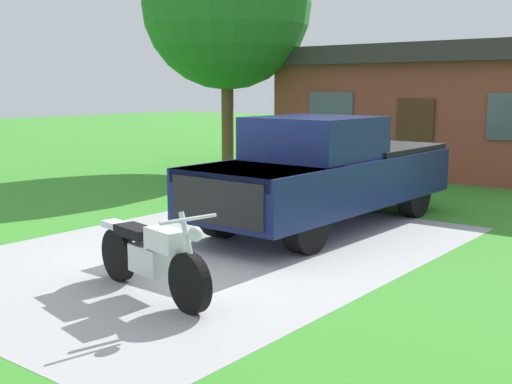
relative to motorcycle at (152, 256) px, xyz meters
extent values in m
plane|color=#3B912B|center=(-0.84, 2.00, -0.47)|extent=(80.00, 80.00, 0.00)
cube|color=#A9A9A9|center=(-0.84, 2.00, -0.47)|extent=(5.52, 8.08, 0.01)
cylinder|color=black|center=(0.74, -0.15, -0.14)|extent=(0.67, 0.25, 0.66)
cylinder|color=black|center=(-0.78, 0.16, -0.14)|extent=(0.67, 0.25, 0.66)
cube|color=silver|center=(-0.04, 0.01, -0.05)|extent=(0.60, 0.37, 0.32)
cube|color=silver|center=(0.30, -0.06, 0.25)|extent=(0.56, 0.36, 0.24)
cube|color=black|center=(-0.33, 0.07, 0.23)|extent=(0.64, 0.40, 0.12)
cube|color=silver|center=(-0.78, 0.16, 0.23)|extent=(0.51, 0.29, 0.08)
cylinder|color=silver|center=(0.74, -0.15, 0.23)|extent=(0.34, 0.13, 0.77)
cylinder|color=silver|center=(0.74, -0.15, 0.55)|extent=(0.18, 0.69, 0.04)
sphere|color=silver|center=(0.86, -0.18, 0.41)|extent=(0.16, 0.16, 0.16)
cylinder|color=black|center=(0.31, 2.71, -0.05)|extent=(0.32, 0.85, 0.84)
cylinder|color=black|center=(-1.33, 2.74, -0.05)|extent=(0.32, 0.85, 0.84)
cylinder|color=black|center=(0.38, 6.21, -0.05)|extent=(0.32, 0.85, 0.84)
cylinder|color=black|center=(-1.26, 6.24, -0.05)|extent=(0.32, 0.85, 0.84)
cube|color=#141E51|center=(-0.47, 4.53, 0.33)|extent=(2.11, 5.64, 0.80)
cube|color=#141E51|center=(-0.51, 2.68, 0.63)|extent=(1.94, 1.94, 0.20)
cube|color=#141E51|center=(-0.48, 4.13, 1.08)|extent=(1.84, 1.93, 0.70)
cube|color=#3F4C56|center=(-0.50, 3.33, 0.98)|extent=(1.70, 0.19, 0.60)
cube|color=black|center=(-0.44, 6.08, 0.58)|extent=(1.95, 2.44, 0.50)
cube|color=black|center=(-0.52, 1.75, 0.33)|extent=(1.70, 0.13, 0.64)
cylinder|color=brown|center=(-7.26, 9.84, 1.05)|extent=(0.36, 0.36, 3.04)
sphere|color=#267825|center=(-7.26, 9.84, 4.29)|extent=(4.91, 4.91, 4.91)
cube|color=brown|center=(-1.66, 13.20, 1.03)|extent=(9.00, 5.00, 3.00)
cube|color=#383333|center=(-1.66, 13.20, 2.78)|extent=(9.60, 5.60, 0.50)
cube|color=#4C2D19|center=(-1.66, 10.67, 0.58)|extent=(1.00, 0.08, 2.10)
cube|color=#4C5966|center=(-4.18, 10.67, 1.23)|extent=(1.40, 0.06, 1.10)
camera|label=1|loc=(5.39, -4.95, 1.91)|focal=45.60mm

